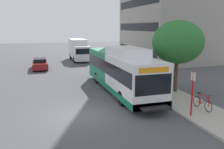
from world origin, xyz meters
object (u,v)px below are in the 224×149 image
at_px(bus_stop_sign_pole, 192,90).
at_px(street_tree_near_stop, 178,42).
at_px(transit_bus, 120,70).
at_px(bicycle_parked, 202,102).
at_px(parked_car_far_lane, 40,64).
at_px(box_truck_background, 79,49).

distance_m(bus_stop_sign_pole, street_tree_near_stop, 5.75).
distance_m(transit_bus, bus_stop_sign_pole, 7.02).
bearing_deg(bus_stop_sign_pole, bicycle_parked, 28.37).
bearing_deg(transit_bus, parked_car_far_lane, 115.62).
bearing_deg(parked_car_far_lane, box_truck_background, 46.30).
relative_size(bus_stop_sign_pole, street_tree_near_stop, 0.47).
distance_m(bicycle_parked, box_truck_background, 25.22).
bearing_deg(street_tree_near_stop, transit_bus, 154.01).
height_order(bicycle_parked, box_truck_background, box_truck_background).
bearing_deg(bicycle_parked, street_tree_near_stop, 80.34).
height_order(street_tree_near_stop, box_truck_background, street_tree_near_stop).
distance_m(street_tree_near_stop, parked_car_far_lane, 18.04).
relative_size(transit_bus, street_tree_near_stop, 2.22).
relative_size(bicycle_parked, parked_car_far_lane, 0.39).
bearing_deg(box_truck_background, street_tree_near_stop, -78.93).
distance_m(transit_bus, box_truck_background, 18.92).
bearing_deg(transit_bus, bicycle_parked, -61.82).
bearing_deg(transit_bus, bus_stop_sign_pole, -74.29).
height_order(bus_stop_sign_pole, box_truck_background, box_truck_background).
bearing_deg(box_truck_background, bicycle_parked, -82.30).
height_order(transit_bus, bicycle_parked, transit_bus).
bearing_deg(street_tree_near_stop, box_truck_background, 101.07).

